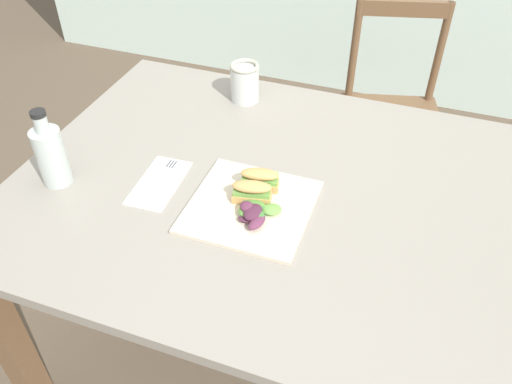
# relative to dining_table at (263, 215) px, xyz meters

# --- Properties ---
(ground_plane) EXTENTS (8.53, 8.53, 0.00)m
(ground_plane) POSITION_rel_dining_table_xyz_m (0.00, -0.15, -0.63)
(ground_plane) COLOR brown
(dining_table) EXTENTS (1.30, 1.04, 0.74)m
(dining_table) POSITION_rel_dining_table_xyz_m (0.00, 0.00, 0.00)
(dining_table) COLOR gray
(dining_table) RESTS_ON ground
(chair_wooden_far) EXTENTS (0.49, 0.49, 0.87)m
(chair_wooden_far) POSITION_rel_dining_table_xyz_m (0.24, 0.93, -0.18)
(chair_wooden_far) COLOR brown
(chair_wooden_far) RESTS_ON ground
(plate_lunch) EXTENTS (0.30, 0.30, 0.01)m
(plate_lunch) POSITION_rel_dining_table_xyz_m (-0.00, -0.10, 0.11)
(plate_lunch) COLOR beige
(plate_lunch) RESTS_ON dining_table
(sandwich_half_front) EXTENTS (0.10, 0.07, 0.06)m
(sandwich_half_front) POSITION_rel_dining_table_xyz_m (-0.00, -0.08, 0.15)
(sandwich_half_front) COLOR tan
(sandwich_half_front) RESTS_ON plate_lunch
(sandwich_half_back) EXTENTS (0.10, 0.07, 0.06)m
(sandwich_half_back) POSITION_rel_dining_table_xyz_m (-0.00, -0.03, 0.15)
(sandwich_half_back) COLOR tan
(sandwich_half_back) RESTS_ON plate_lunch
(salad_mixed_greens) EXTENTS (0.11, 0.12, 0.03)m
(salad_mixed_greens) POSITION_rel_dining_table_xyz_m (0.02, -0.13, 0.14)
(salad_mixed_greens) COLOR #518438
(salad_mixed_greens) RESTS_ON plate_lunch
(napkin_folded) EXTENTS (0.11, 0.21, 0.00)m
(napkin_folded) POSITION_rel_dining_table_xyz_m (-0.26, -0.09, 0.11)
(napkin_folded) COLOR white
(napkin_folded) RESTS_ON dining_table
(fork_on_napkin) EXTENTS (0.03, 0.19, 0.00)m
(fork_on_napkin) POSITION_rel_dining_table_xyz_m (-0.26, -0.07, 0.12)
(fork_on_napkin) COLOR silver
(fork_on_napkin) RESTS_ON napkin_folded
(bottle_cold_brew) EXTENTS (0.08, 0.08, 0.21)m
(bottle_cold_brew) POSITION_rel_dining_table_xyz_m (-0.51, -0.17, 0.18)
(bottle_cold_brew) COLOR #472819
(bottle_cold_brew) RESTS_ON dining_table
(mason_jar_iced_tea) EXTENTS (0.09, 0.09, 0.12)m
(mason_jar_iced_tea) POSITION_rel_dining_table_xyz_m (-0.20, 0.38, 0.17)
(mason_jar_iced_tea) COLOR #C67528
(mason_jar_iced_tea) RESTS_ON dining_table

